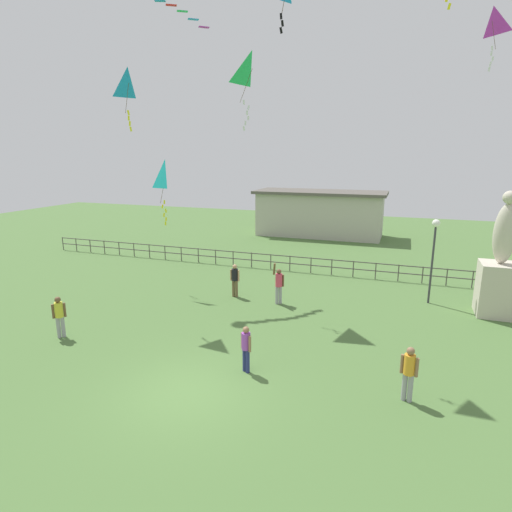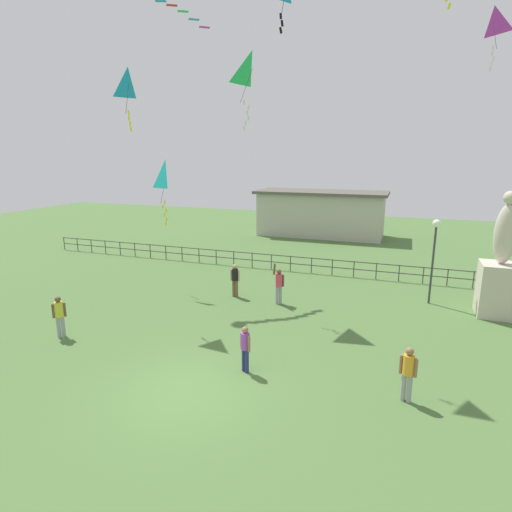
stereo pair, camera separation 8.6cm
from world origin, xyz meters
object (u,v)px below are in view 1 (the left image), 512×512
object	(u,v)px
kite_2	(166,177)
person_2	(59,314)
statue_monument	(499,275)
kite_3	(252,71)
person_1	(235,278)
person_4	(246,346)
kite_1	(129,85)
kite_0	(492,23)
person_0	(409,370)
lamppost	(434,242)
person_3	(279,283)

from	to	relation	value
kite_2	person_2	bearing A→B (deg)	-94.78
statue_monument	kite_2	size ratio (longest dim) A/B	1.65
kite_3	person_1	bearing A→B (deg)	170.21
person_4	kite_2	size ratio (longest dim) A/B	0.47
kite_1	kite_3	world-z (taller)	kite_3
person_4	kite_2	world-z (taller)	kite_2
kite_3	kite_0	bearing A→B (deg)	27.02
person_0	kite_3	world-z (taller)	kite_3
person_2	kite_2	size ratio (longest dim) A/B	0.50
person_1	kite_1	distance (m)	9.76
lamppost	person_1	xyz separation A→B (m)	(-9.03, -2.25, -2.01)
person_3	person_1	bearing A→B (deg)	173.64
statue_monument	kite_3	xyz separation A→B (m)	(-10.71, -1.76, 8.54)
person_3	person_0	bearing A→B (deg)	-48.39
kite_0	statue_monument	bearing A→B (deg)	-71.93
person_3	lamppost	bearing A→B (deg)	20.52
kite_2	person_0	bearing A→B (deg)	-30.95
statue_monument	kite_1	xyz separation A→B (m)	(-15.12, -4.42, 7.81)
person_1	kite_3	xyz separation A→B (m)	(0.98, -0.17, 9.42)
person_0	person_4	world-z (taller)	person_0
lamppost	kite_3	size ratio (longest dim) A/B	1.25
person_0	person_1	xyz separation A→B (m)	(-8.11, 6.76, -0.01)
person_0	person_3	bearing A→B (deg)	131.61
person_0	kite_3	bearing A→B (deg)	137.23
person_1	kite_0	world-z (taller)	kite_0
lamppost	person_2	size ratio (longest dim) A/B	2.44
person_1	kite_2	xyz separation A→B (m)	(-3.92, 0.45, 4.83)
statue_monument	kite_3	distance (m)	13.81
person_1	person_4	bearing A→B (deg)	-64.83
person_4	lamppost	bearing A→B (deg)	56.93
person_1	kite_1	bearing A→B (deg)	-140.43
kite_2	kite_3	xyz separation A→B (m)	(4.90, -0.62, 4.59)
person_4	kite_3	distance (m)	11.74
person_2	kite_1	world-z (taller)	kite_1
kite_3	statue_monument	bearing A→B (deg)	9.31
lamppost	person_0	world-z (taller)	lamppost
person_1	person_4	world-z (taller)	person_1
statue_monument	person_4	distance (m)	11.96
person_2	kite_2	bearing A→B (deg)	85.22
person_2	kite_3	distance (m)	12.71
kite_2	person_4	bearing A→B (deg)	-45.46
person_0	kite_1	bearing A→B (deg)	161.18
statue_monument	person_4	xyz separation A→B (m)	(-8.53, -8.34, -0.93)
lamppost	kite_0	world-z (taller)	kite_0
kite_0	kite_1	distance (m)	16.28
person_0	person_4	size ratio (longest dim) A/B	1.06
person_1	kite_1	world-z (taller)	kite_1
kite_2	kite_3	bearing A→B (deg)	-7.22
person_4	kite_0	world-z (taller)	kite_0
person_2	statue_monument	bearing A→B (deg)	27.01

